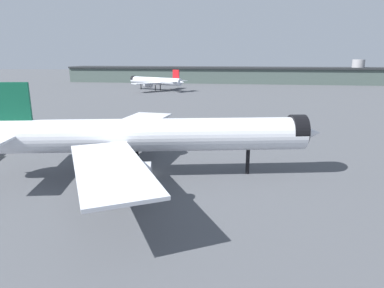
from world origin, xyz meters
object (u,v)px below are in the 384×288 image
at_px(airliner_near_gate, 147,136).
at_px(airliner_far_taxiway, 156,81).
at_px(baggage_tug_wing, 185,127).
at_px(traffic_cone_near_nose, 132,131).

relative_size(airliner_near_gate, airliner_far_taxiway, 1.51).
relative_size(airliner_far_taxiway, baggage_tug_wing, 10.70).
relative_size(airliner_near_gate, traffic_cone_near_nose, 75.67).
bearing_deg(airliner_near_gate, traffic_cone_near_nose, 101.16).
xyz_separation_m(airliner_near_gate, traffic_cone_near_nose, (-11.63, 31.69, -6.41)).
xyz_separation_m(airliner_far_taxiway, traffic_cone_near_nose, (16.54, -110.25, -4.96)).
xyz_separation_m(airliner_near_gate, airliner_far_taxiway, (-28.17, 141.94, -1.44)).
bearing_deg(baggage_tug_wing, airliner_far_taxiway, -56.95).
height_order(airliner_near_gate, baggage_tug_wing, airliner_near_gate).
height_order(airliner_near_gate, traffic_cone_near_nose, airliner_near_gate).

